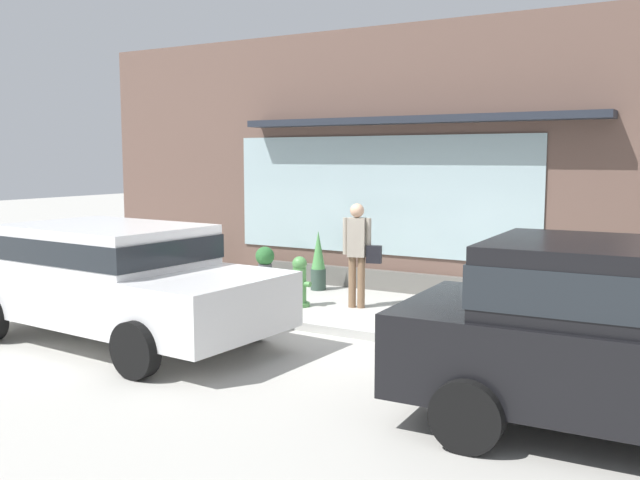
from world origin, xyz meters
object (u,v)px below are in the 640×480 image
object	(u,v)px
potted_plant_corner_tall	(210,260)
potted_plant_doorstep	(569,290)
potted_plant_by_entrance	(318,262)
pedestrian_with_handbag	(358,248)
parked_car_white	(114,274)
potted_plant_trailing_edge	(638,305)
fire_hydrant	(300,282)
potted_plant_window_left	(265,263)

from	to	relation	value
potted_plant_corner_tall	potted_plant_doorstep	bearing A→B (deg)	0.41
potted_plant_by_entrance	potted_plant_corner_tall	distance (m)	2.55
pedestrian_with_handbag	potted_plant_by_entrance	size ratio (longest dim) A/B	1.54
parked_car_white	pedestrian_with_handbag	bearing A→B (deg)	64.87
potted_plant_doorstep	potted_plant_trailing_edge	distance (m)	1.09
fire_hydrant	potted_plant_corner_tall	size ratio (longest dim) A/B	1.22
parked_car_white	potted_plant_trailing_edge	xyz separation A→B (m)	(5.84, 4.01, -0.52)
fire_hydrant	potted_plant_window_left	bearing A→B (deg)	140.38
fire_hydrant	potted_plant_trailing_edge	distance (m)	4.97
potted_plant_corner_tall	fire_hydrant	bearing A→B (deg)	-25.34
parked_car_white	potted_plant_corner_tall	xyz separation A→B (m)	(-2.01, 4.38, -0.52)
potted_plant_doorstep	potted_plant_corner_tall	distance (m)	6.85
fire_hydrant	potted_plant_by_entrance	distance (m)	1.44
potted_plant_window_left	potted_plant_trailing_edge	xyz separation A→B (m)	(6.44, -0.26, -0.07)
potted_plant_by_entrance	potted_plant_doorstep	xyz separation A→B (m)	(4.30, 0.11, -0.11)
potted_plant_by_entrance	potted_plant_trailing_edge	size ratio (longest dim) A/B	1.70
potted_plant_doorstep	potted_plant_trailing_edge	size ratio (longest dim) A/B	1.18
potted_plant_by_entrance	potted_plant_doorstep	distance (m)	4.30
potted_plant_doorstep	potted_plant_corner_tall	xyz separation A→B (m)	(-6.85, -0.05, -0.06)
parked_car_white	potted_plant_doorstep	distance (m)	6.57
fire_hydrant	potted_plant_trailing_edge	xyz separation A→B (m)	(4.86, 1.05, -0.05)
potted_plant_window_left	potted_plant_trailing_edge	distance (m)	6.44
parked_car_white	potted_plant_trailing_edge	distance (m)	7.11
fire_hydrant	potted_plant_doorstep	distance (m)	4.12
potted_plant_by_entrance	potted_plant_corner_tall	world-z (taller)	potted_plant_by_entrance
potted_plant_by_entrance	potted_plant_trailing_edge	world-z (taller)	potted_plant_by_entrance
potted_plant_by_entrance	potted_plant_window_left	distance (m)	1.13
pedestrian_with_handbag	potted_plant_doorstep	bearing A→B (deg)	5.54
pedestrian_with_handbag	potted_plant_trailing_edge	xyz separation A→B (m)	(4.00, 0.67, -0.61)
potted_plant_corner_tall	potted_plant_trailing_edge	bearing A→B (deg)	-2.69
parked_car_white	fire_hydrant	bearing A→B (deg)	75.26
parked_car_white	potted_plant_window_left	distance (m)	4.34
potted_plant_by_entrance	potted_plant_window_left	xyz separation A→B (m)	(-1.13, -0.05, -0.10)
fire_hydrant	potted_plant_corner_tall	xyz separation A→B (m)	(-3.00, 1.42, -0.06)
potted_plant_window_left	potted_plant_corner_tall	bearing A→B (deg)	175.53
parked_car_white	potted_plant_window_left	bearing A→B (deg)	101.58
potted_plant_doorstep	potted_plant_corner_tall	world-z (taller)	potted_plant_doorstep
potted_plant_doorstep	potted_plant_trailing_edge	xyz separation A→B (m)	(1.01, -0.42, -0.05)
pedestrian_with_handbag	potted_plant_corner_tall	size ratio (longest dim) A/B	2.50
fire_hydrant	potted_plant_by_entrance	size ratio (longest dim) A/B	0.75
potted_plant_doorstep	potted_plant_window_left	size ratio (longest dim) A/B	1.03
parked_car_white	potted_plant_trailing_edge	size ratio (longest dim) A/B	7.30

